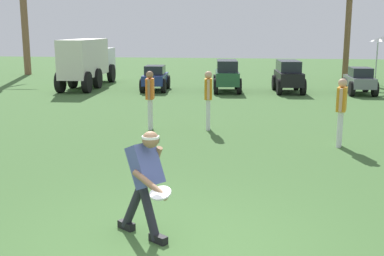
% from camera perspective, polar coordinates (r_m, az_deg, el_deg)
% --- Properties ---
extents(ground_plane, '(80.00, 80.00, 0.00)m').
position_cam_1_polar(ground_plane, '(6.00, -2.68, -14.40)').
color(ground_plane, '#3F6531').
extents(frisbee_thrower, '(0.85, 0.85, 1.42)m').
position_cam_1_polar(frisbee_thrower, '(6.10, -5.56, -5.94)').
color(frisbee_thrower, '#23232D').
rests_on(frisbee_thrower, ground_plane).
extents(frisbee_in_flight, '(0.32, 0.31, 0.11)m').
position_cam_1_polar(frisbee_in_flight, '(5.65, -3.76, -7.71)').
color(frisbee_in_flight, white).
extents(teammate_near_sideline, '(0.23, 0.50, 1.56)m').
position_cam_1_polar(teammate_near_sideline, '(12.74, 1.94, 3.97)').
color(teammate_near_sideline, silver).
rests_on(teammate_near_sideline, ground_plane).
extents(teammate_midfield, '(0.23, 0.50, 1.56)m').
position_cam_1_polar(teammate_midfield, '(12.83, -5.00, 3.99)').
color(teammate_midfield, silver).
rests_on(teammate_midfield, ground_plane).
extents(teammate_deep, '(0.28, 0.49, 1.56)m').
position_cam_1_polar(teammate_deep, '(11.35, 17.28, 2.51)').
color(teammate_deep, silver).
rests_on(teammate_deep, ground_plane).
extents(parked_car_slot_a, '(1.23, 2.26, 1.10)m').
position_cam_1_polar(parked_car_slot_a, '(21.13, -4.37, 5.96)').
color(parked_car_slot_a, navy).
rests_on(parked_car_slot_a, ground_plane).
extents(parked_car_slot_b, '(1.36, 2.48, 1.34)m').
position_cam_1_polar(parked_car_slot_b, '(20.81, 4.16, 6.31)').
color(parked_car_slot_b, '#235133').
rests_on(parked_car_slot_b, ground_plane).
extents(parked_car_slot_c, '(1.33, 2.47, 1.34)m').
position_cam_1_polar(parked_car_slot_c, '(20.90, 11.35, 6.14)').
color(parked_car_slot_c, black).
rests_on(parked_car_slot_c, ground_plane).
extents(parked_car_slot_d, '(1.13, 2.22, 1.10)m').
position_cam_1_polar(parked_car_slot_d, '(21.14, 19.24, 5.35)').
color(parked_car_slot_d, slate).
rests_on(parked_car_slot_d, ground_plane).
extents(box_truck, '(1.68, 5.96, 2.20)m').
position_cam_1_polar(box_truck, '(23.01, -12.22, 7.86)').
color(box_truck, silver).
rests_on(box_truck, ground_plane).
extents(palm_tree_far_left, '(3.41, 3.71, 7.09)m').
position_cam_1_polar(palm_tree_far_left, '(30.34, -19.33, 13.50)').
color(palm_tree_far_left, brown).
rests_on(palm_tree_far_left, ground_plane).
extents(palm_tree_left_of_centre, '(3.48, 3.33, 5.67)m').
position_cam_1_polar(palm_tree_left_of_centre, '(26.49, 18.10, 13.10)').
color(palm_tree_left_of_centre, brown).
rests_on(palm_tree_left_of_centre, ground_plane).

